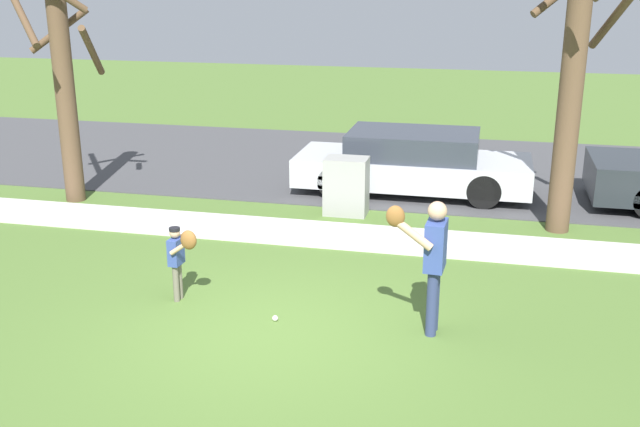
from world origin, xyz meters
TOP-DOWN VIEW (x-y plane):
  - ground_plane at (0.00, 3.50)m, footprint 48.00×48.00m
  - sidewalk_strip at (0.00, 3.60)m, footprint 36.00×1.20m
  - road_surface at (0.00, 8.60)m, footprint 36.00×6.80m
  - person_adult at (1.88, 0.44)m, footprint 0.70×0.60m
  - person_child at (-1.42, 0.61)m, footprint 0.45×0.43m
  - baseball at (-0.03, 0.31)m, footprint 0.07×0.07m
  - utility_cabinet at (-0.02, 4.90)m, footprint 0.77×0.54m
  - street_tree_near at (3.70, 4.79)m, footprint 1.85×1.88m
  - street_tree_far at (-5.31, 4.56)m, footprint 1.84×1.88m
  - parked_sedan_silver at (1.00, 6.57)m, footprint 4.60×1.80m

SIDE VIEW (x-z plane):
  - ground_plane at x=0.00m, z-range 0.00..0.00m
  - road_surface at x=0.00m, z-range 0.00..0.02m
  - sidewalk_strip at x=0.00m, z-range 0.00..0.06m
  - baseball at x=-0.03m, z-range 0.00..0.07m
  - utility_cabinet at x=-0.02m, z-range 0.00..1.05m
  - parked_sedan_silver at x=1.00m, z-range 0.01..1.23m
  - person_child at x=-1.42m, z-range 0.16..1.23m
  - person_adult at x=1.88m, z-range 0.19..1.87m
  - street_tree_far at x=-5.31m, z-range 0.16..4.54m
  - street_tree_near at x=3.70m, z-range 0.17..5.57m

